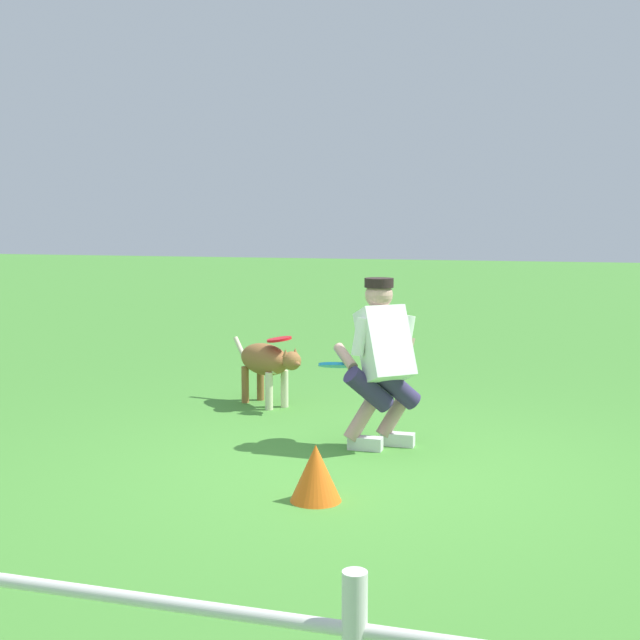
{
  "coord_description": "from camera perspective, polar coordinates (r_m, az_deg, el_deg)",
  "views": [
    {
      "loc": [
        -1.38,
        5.52,
        1.74
      ],
      "look_at": [
        0.59,
        -1.17,
        0.9
      ],
      "focal_mm": 47.38,
      "sensor_mm": 36.0,
      "label": 1
    }
  ],
  "objects": [
    {
      "name": "ground_plane",
      "position": [
        5.95,
        2.29,
        -10.15
      ],
      "size": [
        60.0,
        60.0,
        0.0
      ],
      "primitive_type": "plane",
      "color": "#468A33"
    },
    {
      "name": "person",
      "position": [
        6.38,
        4.24,
        -2.56
      ],
      "size": [
        0.71,
        0.57,
        1.29
      ],
      "rotation": [
        0.0,
        0.0,
        -0.85
      ],
      "color": "silver",
      "rests_on": "ground_plane"
    },
    {
      "name": "dog",
      "position": [
        7.87,
        -3.58,
        -2.86
      ],
      "size": [
        0.91,
        0.66,
        0.6
      ],
      "rotation": [
        0.0,
        0.0,
        2.54
      ],
      "color": "olive",
      "rests_on": "ground_plane"
    },
    {
      "name": "frisbee_flying",
      "position": [
        7.69,
        -2.77,
        -1.31
      ],
      "size": [
        0.27,
        0.27,
        0.06
      ],
      "primitive_type": "cylinder",
      "rotation": [
        0.15,
        -0.01,
        1.75
      ],
      "color": "red"
    },
    {
      "name": "frisbee_held",
      "position": [
        6.56,
        1.11,
        -3.06
      ],
      "size": [
        0.37,
        0.36,
        0.12
      ],
      "primitive_type": "cylinder",
      "rotation": [
        -0.22,
        -0.15,
        2.75
      ],
      "color": "#248FF1",
      "rests_on": "person"
    },
    {
      "name": "training_cone",
      "position": [
        5.3,
        -0.29,
        -10.27
      ],
      "size": [
        0.32,
        0.32,
        0.36
      ],
      "primitive_type": "cone",
      "color": "orange",
      "rests_on": "ground_plane"
    }
  ]
}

